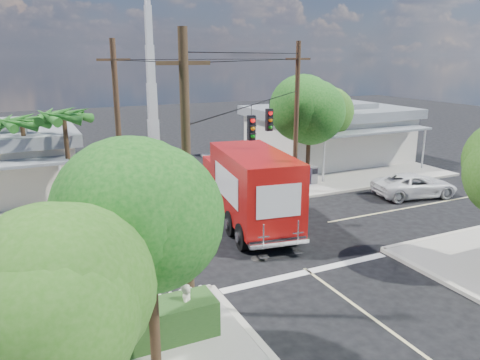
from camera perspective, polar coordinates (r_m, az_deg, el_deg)
ground at (r=22.25m, az=2.22°, el=-6.69°), size 120.00×120.00×0.00m
sidewalk_ne at (r=36.58m, az=9.49°, el=1.92°), size 14.12×14.12×0.14m
sidewalk_nw at (r=30.32m, az=-26.74°, el=-2.24°), size 14.12×14.12×0.14m
road_markings at (r=21.05m, az=4.09°, el=-8.01°), size 32.00×32.00×0.01m
building_ne at (r=37.95m, az=10.73°, el=5.80°), size 11.80×10.20×4.50m
radio_tower at (r=39.70m, az=-10.74°, el=11.02°), size 0.80×0.80×17.00m
tree_sw_front at (r=11.74m, az=-10.99°, el=-4.64°), size 3.88×3.78×6.03m
tree_sw_back at (r=9.32m, az=-22.18°, el=-13.85°), size 3.56×3.42×5.41m
tree_ne_front at (r=30.38m, az=8.56°, el=8.31°), size 4.21×4.14×6.66m
tree_ne_back at (r=33.72m, az=10.15°, el=7.90°), size 3.77×3.66×5.82m
palm_nw_front at (r=26.08m, az=-20.66°, el=7.05°), size 3.01×3.08×5.59m
palm_nw_back at (r=27.53m, az=-25.04°, el=6.20°), size 3.01×3.08×5.19m
utility_poles at (r=21.76m, az=-3.34°, el=5.59°), size 12.00×10.68×9.00m
picket_fence at (r=14.88m, az=-15.38°, el=-16.04°), size 5.94×0.06×1.00m
hedge_sw at (r=14.18m, az=-15.60°, el=-17.71°), size 6.20×1.20×1.10m
vending_boxes at (r=30.28m, az=7.73°, el=0.46°), size 1.90×0.50×1.10m
delivery_truck at (r=23.03m, az=1.08°, el=-0.82°), size 3.93×9.12×3.83m
parked_car at (r=29.83m, az=20.54°, el=-0.59°), size 5.35×3.21×1.39m
pedestrian at (r=14.49m, az=-6.38°, el=-15.31°), size 0.65×0.69×1.58m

